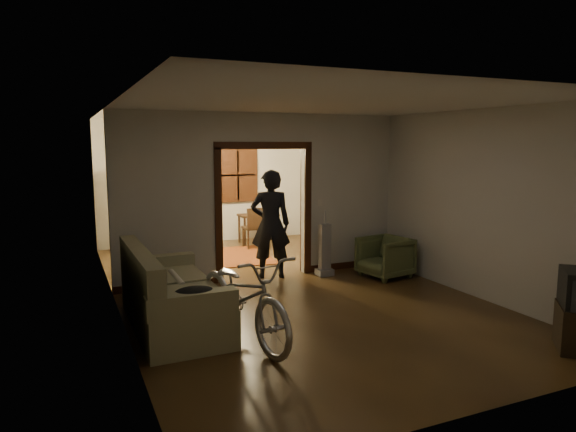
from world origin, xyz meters
TOP-DOWN VIEW (x-y plane):
  - floor at (0.00, 0.00)m, footprint 5.00×8.50m
  - ceiling at (0.00, 0.00)m, footprint 5.00×8.50m
  - wall_back at (0.00, 4.25)m, footprint 5.00×0.02m
  - wall_left at (-2.50, 0.00)m, footprint 0.02×8.50m
  - wall_right at (2.50, 0.00)m, footprint 0.02×8.50m
  - partition_wall at (0.00, 0.75)m, footprint 5.00×0.14m
  - door_casing at (0.00, 0.75)m, footprint 1.74×0.20m
  - far_window at (0.70, 4.21)m, footprint 0.98×0.06m
  - chandelier at (0.00, 2.50)m, footprint 0.24×0.24m
  - light_switch at (1.05, 0.68)m, footprint 0.08×0.01m
  - sofa at (-1.91, -1.06)m, footprint 1.03×2.23m
  - rolled_paper at (-1.81, -0.76)m, footprint 0.10×0.77m
  - jacket at (-1.86, -1.97)m, footprint 0.45×0.34m
  - bicycle at (-1.27, -1.87)m, footprint 1.06×2.13m
  - armchair at (1.90, -0.13)m, footprint 0.89×0.87m
  - vacuum at (1.01, 0.40)m, footprint 0.33×0.29m
  - person at (0.10, 0.67)m, footprint 0.78×0.62m
  - oriental_rug at (-0.00, 2.47)m, footprint 1.57×1.98m
  - locker at (-1.40, 3.98)m, footprint 1.00×0.70m
  - globe at (-1.40, 3.98)m, footprint 0.29×0.29m
  - desk at (1.00, 3.67)m, footprint 0.92×0.56m
  - desk_chair at (0.68, 3.14)m, footprint 0.45×0.45m

SIDE VIEW (x-z plane):
  - floor at x=0.00m, z-range -0.01..0.01m
  - oriental_rug at x=0.00m, z-range 0.00..0.01m
  - desk at x=1.00m, z-range 0.00..0.66m
  - armchair at x=1.90m, z-range 0.00..0.70m
  - desk_chair at x=0.68m, z-range 0.00..0.91m
  - vacuum at x=1.01m, z-range 0.00..0.91m
  - sofa at x=-1.91m, z-range 0.00..1.02m
  - rolled_paper at x=-1.81m, z-range 0.48..0.58m
  - bicycle at x=-1.27m, z-range 0.00..1.07m
  - jacket at x=-1.86m, z-range 0.61..0.75m
  - locker at x=-1.40m, z-range 0.00..1.82m
  - person at x=0.10m, z-range 0.00..1.86m
  - door_casing at x=0.00m, z-range -0.06..2.26m
  - light_switch at x=1.05m, z-range 1.19..1.31m
  - wall_back at x=0.00m, z-range 0.00..2.80m
  - wall_left at x=-2.50m, z-range 0.00..2.80m
  - wall_right at x=2.50m, z-range 0.00..2.80m
  - partition_wall at x=0.00m, z-range 0.00..2.80m
  - far_window at x=0.70m, z-range 0.91..2.19m
  - globe at x=-1.40m, z-range 1.80..2.08m
  - chandelier at x=0.00m, z-range 2.23..2.47m
  - ceiling at x=0.00m, z-range 2.79..2.80m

